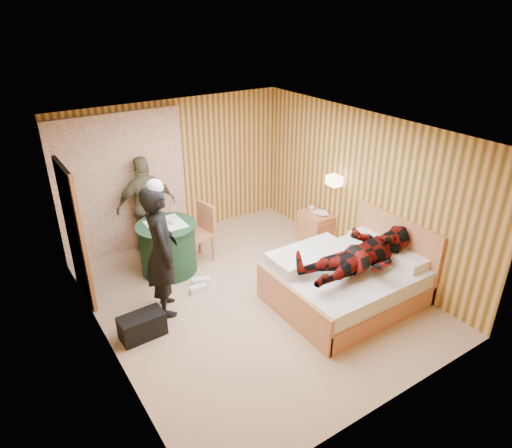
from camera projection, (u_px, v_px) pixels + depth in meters
floor at (252, 296)px, 6.82m from camera, size 4.20×5.00×0.01m
ceiling at (251, 131)px, 5.71m from camera, size 4.20×5.00×0.01m
wall_back at (176, 170)px, 8.14m from camera, size 4.20×0.02×2.50m
wall_left at (98, 264)px, 5.23m from camera, size 0.02×5.00×2.50m
wall_right at (361, 190)px, 7.30m from camera, size 0.02×5.00×2.50m
curtain at (123, 185)px, 7.62m from camera, size 2.20×0.08×2.40m
doorway at (74, 234)px, 6.40m from camera, size 0.06×0.90×2.05m
wall_lamp at (334, 181)px, 7.53m from camera, size 0.26×0.24×0.16m
bed at (346, 280)px, 6.62m from camera, size 2.03×1.60×1.10m
nightstand at (315, 228)px, 8.21m from camera, size 0.44×0.59×0.57m
round_table at (168, 247)px, 7.29m from camera, size 0.95×0.95×0.85m
chair_far at (150, 224)px, 7.79m from camera, size 0.43×0.43×0.93m
chair_near at (201, 228)px, 7.56m from camera, size 0.52×0.52×0.99m
duffel_bag at (142, 326)px, 5.94m from camera, size 0.59×0.33×0.33m
sneaker_left at (198, 289)px, 6.88m from camera, size 0.26×0.12×0.12m
sneaker_right at (201, 282)px, 7.05m from camera, size 0.30×0.19×0.12m
woman_standing at (161, 251)px, 6.12m from camera, size 0.61×0.78×1.89m
man_at_table at (147, 206)px, 7.69m from camera, size 1.04×0.49×1.72m
man_on_bed at (364, 246)px, 6.17m from camera, size 0.86×0.67×1.77m
book_lower at (318, 214)px, 8.04m from camera, size 0.25×0.27×0.02m
book_upper at (318, 213)px, 8.04m from camera, size 0.25×0.27×0.02m
cup_nightstand at (312, 209)px, 8.16m from camera, size 0.12×0.12×0.09m
cup_table at (173, 221)px, 7.09m from camera, size 0.12×0.12×0.10m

